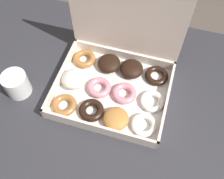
{
  "coord_description": "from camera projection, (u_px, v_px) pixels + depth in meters",
  "views": [
    {
      "loc": [
        0.2,
        -0.43,
        1.48
      ],
      "look_at": [
        0.07,
        0.01,
        0.73
      ],
      "focal_mm": 42.0,
      "sensor_mm": 36.0,
      "label": 1
    }
  ],
  "objects": [
    {
      "name": "dining_table",
      "position": [
        93.0,
        104.0,
        0.98
      ],
      "size": [
        1.25,
        0.8,
        0.71
      ],
      "color": "#2D2D33",
      "rests_on": "ground_plane"
    },
    {
      "name": "ground_plane",
      "position": [
        99.0,
        155.0,
        1.51
      ],
      "size": [
        8.0,
        8.0,
        0.0
      ],
      "primitive_type": "plane",
      "color": "#564C44"
    },
    {
      "name": "donut_box",
      "position": [
        113.0,
        77.0,
        0.88
      ],
      "size": [
        0.38,
        0.32,
        0.32
      ],
      "color": "silver",
      "rests_on": "dining_table"
    },
    {
      "name": "coffee_mug",
      "position": [
        16.0,
        84.0,
        0.87
      ],
      "size": [
        0.08,
        0.08,
        0.08
      ],
      "color": "white",
      "rests_on": "dining_table"
    }
  ]
}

